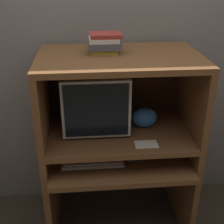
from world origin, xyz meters
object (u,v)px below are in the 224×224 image
crt_monitor (95,99)px  mouse (132,160)px  keyboard (93,161)px  book_stack (105,43)px  snack_bag (144,118)px

crt_monitor → mouse: 0.48m
keyboard → book_stack: book_stack is taller
mouse → book_stack: (-0.16, 0.20, 0.75)m
keyboard → snack_bag: size_ratio=2.38×
snack_bag → crt_monitor: bearing=174.1°
snack_bag → book_stack: bearing=176.1°
crt_monitor → keyboard: bearing=-99.5°
crt_monitor → book_stack: 0.39m
keyboard → mouse: size_ratio=6.21×
keyboard → book_stack: size_ratio=1.97×
crt_monitor → keyboard: crt_monitor is taller
book_stack → mouse: bearing=-50.5°
crt_monitor → mouse: bearing=-42.9°
snack_bag → mouse: bearing=-121.3°
book_stack → crt_monitor: bearing=166.2°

